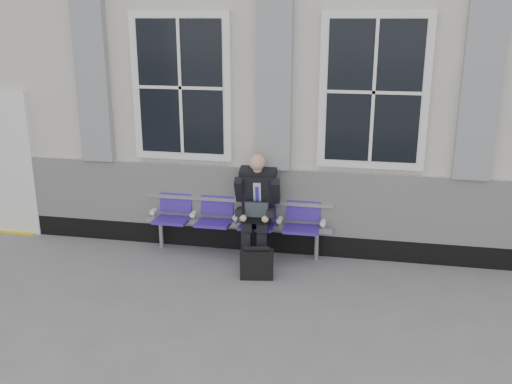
# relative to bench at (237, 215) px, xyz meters

# --- Properties ---
(ground) EXTENTS (70.00, 70.00, 0.00)m
(ground) POSITION_rel_bench_xyz_m (1.38, -1.32, -0.55)
(ground) COLOR slate
(ground) RESTS_ON ground
(station_building) EXTENTS (14.40, 4.40, 4.49)m
(station_building) POSITION_rel_bench_xyz_m (1.36, 2.15, 1.67)
(station_building) COLOR beige
(station_building) RESTS_ON ground
(bench) EXTENTS (2.60, 0.47, 0.91)m
(bench) POSITION_rel_bench_xyz_m (0.00, 0.00, 0.00)
(bench) COLOR #9EA0A3
(bench) RESTS_ON ground
(businessman) EXTENTS (0.60, 0.81, 1.45)m
(businessman) POSITION_rel_bench_xyz_m (0.31, -0.14, 0.23)
(businessman) COLOR black
(businessman) RESTS_ON ground
(briefcase) EXTENTS (0.43, 0.23, 0.42)m
(briefcase) POSITION_rel_bench_xyz_m (0.42, -0.74, -0.36)
(briefcase) COLOR black
(briefcase) RESTS_ON ground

